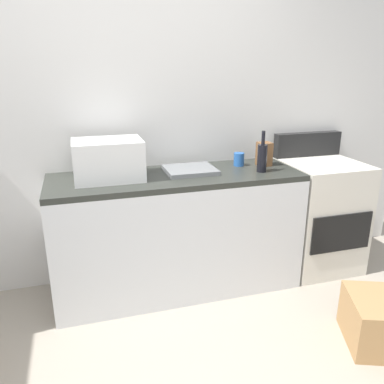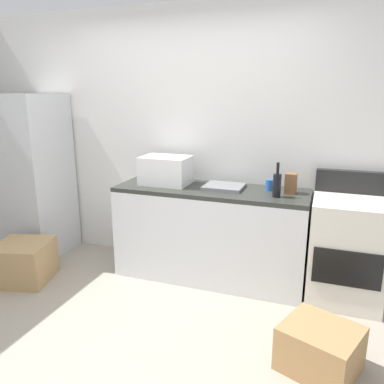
# 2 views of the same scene
# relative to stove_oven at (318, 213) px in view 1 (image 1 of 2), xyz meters

# --- Properties ---
(wall_back) EXTENTS (5.00, 0.10, 2.60)m
(wall_back) POSITION_rel_stove_oven_xyz_m (-1.52, 0.34, 0.83)
(wall_back) COLOR silver
(wall_back) RESTS_ON ground_plane
(kitchen_counter) EXTENTS (1.80, 0.60, 0.90)m
(kitchen_counter) POSITION_rel_stove_oven_xyz_m (-1.22, -0.01, -0.02)
(kitchen_counter) COLOR silver
(kitchen_counter) RESTS_ON ground_plane
(stove_oven) EXTENTS (0.60, 0.61, 1.10)m
(stove_oven) POSITION_rel_stove_oven_xyz_m (0.00, 0.00, 0.00)
(stove_oven) COLOR silver
(stove_oven) RESTS_ON ground_plane
(microwave) EXTENTS (0.46, 0.34, 0.27)m
(microwave) POSITION_rel_stove_oven_xyz_m (-1.69, 0.02, 0.57)
(microwave) COLOR white
(microwave) RESTS_ON kitchen_counter
(sink_basin) EXTENTS (0.36, 0.32, 0.03)m
(sink_basin) POSITION_rel_stove_oven_xyz_m (-1.11, 0.04, 0.45)
(sink_basin) COLOR slate
(sink_basin) RESTS_ON kitchen_counter
(wine_bottle) EXTENTS (0.07, 0.07, 0.30)m
(wine_bottle) POSITION_rel_stove_oven_xyz_m (-0.60, -0.11, 0.54)
(wine_bottle) COLOR black
(wine_bottle) RESTS_ON kitchen_counter
(coffee_mug) EXTENTS (0.08, 0.08, 0.10)m
(coffee_mug) POSITION_rel_stove_oven_xyz_m (-0.69, 0.11, 0.48)
(coffee_mug) COLOR #2659A5
(coffee_mug) RESTS_ON kitchen_counter
(knife_block) EXTENTS (0.10, 0.10, 0.18)m
(knife_block) POSITION_rel_stove_oven_xyz_m (-0.50, 0.06, 0.52)
(knife_block) COLOR brown
(knife_block) RESTS_ON kitchen_counter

